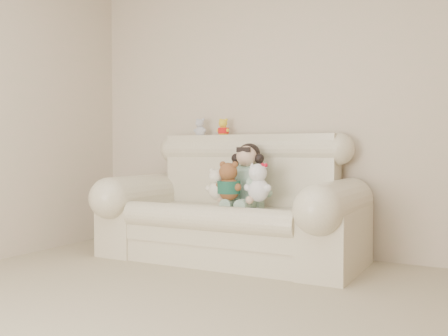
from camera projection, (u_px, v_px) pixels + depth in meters
wall_back at (321, 101)px, 4.29m from camera, size 4.50×0.00×4.50m
sofa at (230, 197)px, 4.15m from camera, size 2.10×0.95×1.03m
seated_child at (247, 175)px, 4.16m from camera, size 0.36×0.43×0.54m
brown_teddy at (229, 177)px, 3.99m from camera, size 0.25×0.20×0.36m
white_cat at (258, 178)px, 3.92m from camera, size 0.27×0.23×0.35m
cream_teddy at (217, 181)px, 4.05m from camera, size 0.23×0.20×0.29m
yellow_mini_bear at (223, 126)px, 4.56m from camera, size 0.15×0.13×0.19m
grey_mini_plush at (200, 126)px, 4.67m from camera, size 0.13×0.11×0.20m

